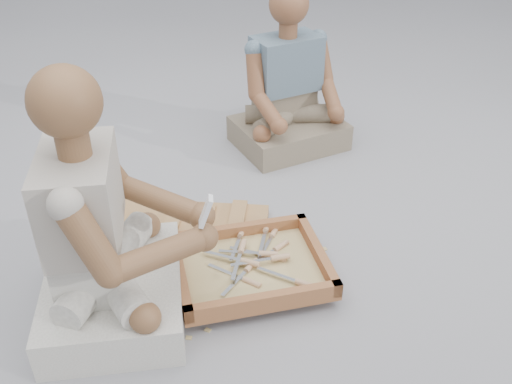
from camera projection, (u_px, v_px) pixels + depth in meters
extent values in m
plane|color=#96969B|center=(279.00, 280.00, 2.10)|extent=(60.00, 60.00, 0.00)
cube|color=olive|center=(188.00, 235.00, 2.30)|extent=(0.72, 0.58, 0.04)
cube|color=brown|center=(251.00, 270.00, 2.07)|extent=(0.56, 0.45, 0.02)
cube|color=brown|center=(239.00, 231.00, 2.22)|extent=(0.54, 0.05, 0.05)
cube|color=brown|center=(265.00, 301.00, 1.89)|extent=(0.54, 0.05, 0.05)
cube|color=brown|center=(318.00, 252.00, 2.10)|extent=(0.05, 0.43, 0.05)
cube|color=brown|center=(180.00, 274.00, 2.00)|extent=(0.05, 0.43, 0.05)
cube|color=tan|center=(251.00, 268.00, 2.07)|extent=(0.49, 0.38, 0.01)
cube|color=silver|center=(226.00, 272.00, 2.04)|extent=(0.12, 0.11, 0.00)
cylinder|color=#A77A58|center=(252.00, 283.00, 1.99)|extent=(0.07, 0.06, 0.02)
cube|color=silver|center=(277.00, 274.00, 2.01)|extent=(0.12, 0.11, 0.00)
cylinder|color=#A77A58|center=(305.00, 284.00, 1.96)|extent=(0.07, 0.06, 0.02)
cube|color=silver|center=(261.00, 259.00, 2.09)|extent=(0.13, 0.09, 0.00)
cylinder|color=#A77A58|center=(281.00, 246.00, 2.16)|extent=(0.07, 0.06, 0.02)
cube|color=silver|center=(237.00, 266.00, 2.04)|extent=(0.07, 0.14, 0.00)
cylinder|color=#A77A58|center=(242.00, 247.00, 2.13)|extent=(0.05, 0.07, 0.02)
cube|color=silver|center=(251.00, 262.00, 2.05)|extent=(0.15, 0.02, 0.00)
cylinder|color=#A77A58|center=(280.00, 257.00, 2.08)|extent=(0.07, 0.03, 0.02)
cube|color=silver|center=(262.00, 243.00, 2.15)|extent=(0.07, 0.15, 0.00)
cylinder|color=#A77A58|center=(267.00, 226.00, 2.24)|extent=(0.05, 0.07, 0.02)
cube|color=silver|center=(222.00, 256.00, 2.09)|extent=(0.13, 0.09, 0.00)
cylinder|color=#A77A58|center=(250.00, 263.00, 2.05)|extent=(0.07, 0.06, 0.02)
cube|color=silver|center=(234.00, 283.00, 1.98)|extent=(0.11, 0.12, 0.00)
cylinder|color=#A77A58|center=(251.00, 266.00, 2.06)|extent=(0.06, 0.07, 0.02)
cube|color=silver|center=(236.00, 248.00, 2.13)|extent=(0.07, 0.14, 0.00)
cylinder|color=#A77A58|center=(242.00, 231.00, 2.22)|extent=(0.05, 0.07, 0.02)
cube|color=silver|center=(239.00, 252.00, 2.11)|extent=(0.15, 0.06, 0.00)
cylinder|color=#A77A58|center=(268.00, 254.00, 2.10)|extent=(0.07, 0.04, 0.02)
cube|color=silver|center=(265.00, 248.00, 2.15)|extent=(0.09, 0.13, 0.00)
cylinder|color=#A77A58|center=(274.00, 232.00, 2.24)|extent=(0.06, 0.07, 0.02)
cube|color=silver|center=(249.00, 251.00, 2.13)|extent=(0.14, 0.09, 0.00)
cylinder|color=#A77A58|center=(277.00, 258.00, 2.10)|extent=(0.07, 0.05, 0.02)
cube|color=tan|center=(208.00, 330.00, 1.89)|extent=(0.02, 0.02, 0.00)
cube|color=tan|center=(302.00, 236.00, 2.33)|extent=(0.02, 0.02, 0.00)
cube|color=tan|center=(249.00, 219.00, 2.42)|extent=(0.02, 0.02, 0.00)
cube|color=tan|center=(280.00, 265.00, 2.17)|extent=(0.02, 0.02, 0.00)
cube|color=tan|center=(277.00, 260.00, 2.20)|extent=(0.02, 0.02, 0.00)
cube|color=tan|center=(214.00, 296.00, 2.03)|extent=(0.02, 0.02, 0.00)
cube|color=tan|center=(174.00, 236.00, 2.32)|extent=(0.02, 0.02, 0.00)
cube|color=tan|center=(219.00, 223.00, 2.40)|extent=(0.02, 0.02, 0.00)
cube|color=tan|center=(263.00, 238.00, 2.31)|extent=(0.02, 0.02, 0.00)
cube|color=tan|center=(325.00, 249.00, 2.25)|extent=(0.02, 0.02, 0.00)
cube|color=tan|center=(189.00, 338.00, 1.86)|extent=(0.02, 0.02, 0.00)
cube|color=tan|center=(199.00, 274.00, 2.13)|extent=(0.02, 0.02, 0.00)
cube|color=tan|center=(162.00, 324.00, 1.92)|extent=(0.02, 0.02, 0.00)
cube|color=tan|center=(213.00, 276.00, 2.12)|extent=(0.02, 0.02, 0.00)
cube|color=tan|center=(159.00, 249.00, 2.25)|extent=(0.02, 0.02, 0.00)
cube|color=beige|center=(115.00, 293.00, 1.94)|extent=(0.48, 0.59, 0.15)
cube|color=beige|center=(90.00, 258.00, 1.84)|extent=(0.21, 0.32, 0.18)
cube|color=#9D968B|center=(80.00, 198.00, 1.72)|extent=(0.24, 0.36, 0.29)
sphere|color=brown|center=(65.00, 102.00, 1.55)|extent=(0.21, 0.21, 0.21)
sphere|color=brown|center=(202.00, 216.00, 1.89)|extent=(0.09, 0.09, 0.09)
sphere|color=brown|center=(204.00, 237.00, 1.79)|extent=(0.09, 0.09, 0.09)
cube|color=#756B54|center=(288.00, 133.00, 2.95)|extent=(0.61, 0.53, 0.13)
cube|color=#756B54|center=(284.00, 103.00, 2.91)|extent=(0.32, 0.25, 0.16)
cube|color=slate|center=(286.00, 63.00, 2.79)|extent=(0.36, 0.28, 0.27)
sphere|color=brown|center=(289.00, 5.00, 2.62)|extent=(0.19, 0.19, 0.19)
sphere|color=brown|center=(336.00, 112.00, 2.79)|extent=(0.08, 0.08, 0.08)
sphere|color=brown|center=(279.00, 126.00, 2.67)|extent=(0.08, 0.08, 0.08)
cube|color=silver|center=(206.00, 212.00, 1.74)|extent=(0.05, 0.05, 0.10)
cube|color=black|center=(206.00, 209.00, 1.74)|extent=(0.02, 0.03, 0.03)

